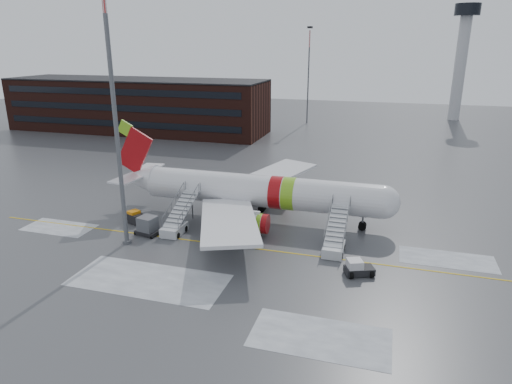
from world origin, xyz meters
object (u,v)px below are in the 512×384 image
(airstair_fwd, at_px, (335,241))
(light_mast_near, at_px, (114,103))
(airstair_aft, at_px, (177,223))
(pushback_tug, at_px, (358,268))
(airliner, at_px, (253,191))
(baggage_tractor, at_px, (134,218))
(uld_container, at_px, (148,226))

(airstair_fwd, xyz_separation_m, light_mast_near, (-21.34, -4.30, 13.66))
(airstair_aft, distance_m, pushback_tug, 20.72)
(airstair_aft, bearing_deg, airliner, 43.27)
(baggage_tractor, bearing_deg, airstair_fwd, -2.50)
(airstair_fwd, relative_size, baggage_tractor, 2.53)
(airstair_aft, bearing_deg, airstair_fwd, 0.00)
(uld_container, xyz_separation_m, light_mast_near, (-1.00, -2.72, 13.77))
(airliner, height_order, baggage_tractor, airliner)
(airstair_fwd, bearing_deg, pushback_tug, -59.35)
(airliner, bearing_deg, baggage_tractor, -157.00)
(baggage_tractor, xyz_separation_m, light_mast_near, (2.27, -5.33, 14.09))
(airliner, xyz_separation_m, baggage_tractor, (-12.97, -5.51, -2.79))
(airstair_fwd, height_order, uld_container, airstair_fwd)
(pushback_tug, relative_size, uld_container, 1.05)
(airstair_fwd, bearing_deg, baggage_tractor, 177.50)
(airliner, height_order, uld_container, airliner)
(airstair_fwd, relative_size, light_mast_near, 0.27)
(uld_container, xyz_separation_m, baggage_tractor, (-3.27, 2.61, -0.33))
(pushback_tug, relative_size, light_mast_near, 0.10)
(airliner, distance_m, pushback_tug, 17.48)
(baggage_tractor, relative_size, light_mast_near, 0.11)
(airstair_aft, relative_size, light_mast_near, 0.27)
(airstair_fwd, distance_m, airstair_aft, 17.58)
(airliner, bearing_deg, pushback_tug, -39.65)
(airstair_fwd, distance_m, light_mast_near, 25.70)
(airstair_fwd, xyz_separation_m, airstair_aft, (-17.58, 0.00, 0.00))
(airstair_fwd, height_order, light_mast_near, light_mast_near)
(uld_container, height_order, light_mast_near, light_mast_near)
(airliner, bearing_deg, airstair_fwd, -31.57)
(light_mast_near, bearing_deg, airstair_fwd, 11.40)
(pushback_tug, height_order, uld_container, uld_container)
(airstair_aft, bearing_deg, light_mast_near, -131.16)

